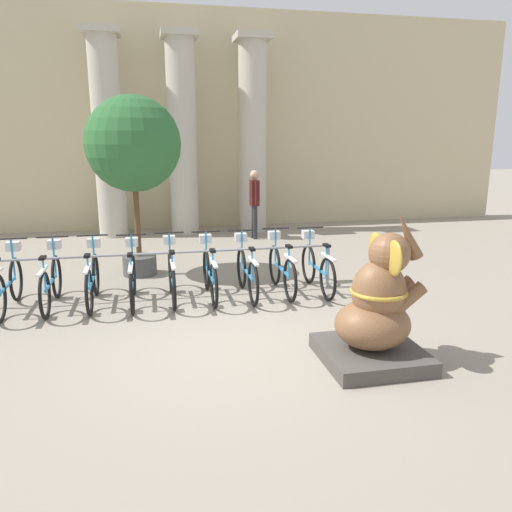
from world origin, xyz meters
The scene contains 18 objects.
ground_plane centered at (0.00, 0.00, 0.00)m, with size 60.00×60.00×0.00m, color gray.
building_facade centered at (0.00, 8.60, 3.00)m, with size 20.00×0.20×6.00m.
column_left centered at (-1.89, 7.60, 2.62)m, with size 0.93×0.93×5.16m.
column_middle centered at (0.00, 7.60, 2.62)m, with size 0.93×0.93×5.16m.
column_right centered at (1.89, 7.60, 2.62)m, with size 0.93×0.93×5.16m.
bike_rack centered at (-0.64, 1.95, 0.64)m, with size 5.48×0.05×0.77m.
bicycle_0 centered at (-3.08, 1.85, 0.41)m, with size 0.48×1.70×1.03m.
bicycle_1 centered at (-2.47, 1.86, 0.41)m, with size 0.48×1.70×1.03m.
bicycle_2 centered at (-1.86, 1.87, 0.41)m, with size 0.48×1.70×1.03m.
bicycle_3 centered at (-1.25, 1.79, 0.41)m, with size 0.48×1.70×1.03m.
bicycle_4 centered at (-0.64, 1.84, 0.41)m, with size 0.48×1.70×1.03m.
bicycle_5 centered at (-0.03, 1.82, 0.41)m, with size 0.48×1.70×1.03m.
bicycle_6 centered at (0.58, 1.80, 0.41)m, with size 0.48×1.70×1.03m.
bicycle_7 centered at (1.18, 1.86, 0.41)m, with size 0.48×1.70×1.03m.
bicycle_8 centered at (1.79, 1.80, 0.41)m, with size 0.48×1.70×1.03m.
elephant_statue centered at (1.56, -0.97, 0.60)m, with size 1.15×1.15×1.79m.
person_pedestrian centered at (1.69, 6.44, 1.06)m, with size 0.23×0.47×1.75m.
potted_tree centered at (-1.17, 3.49, 2.38)m, with size 1.73×1.73×3.31m.
Camera 1 is at (-0.94, -5.98, 2.57)m, focal length 35.00 mm.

